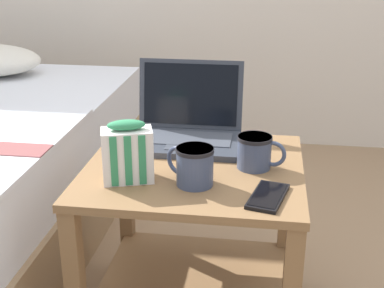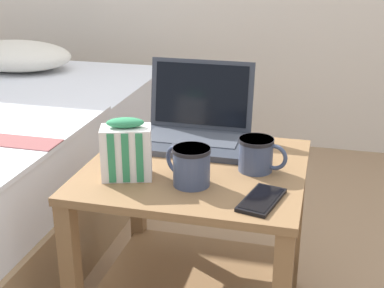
{
  "view_description": "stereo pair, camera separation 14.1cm",
  "coord_description": "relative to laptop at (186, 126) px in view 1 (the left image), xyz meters",
  "views": [
    {
      "loc": [
        0.19,
        -1.34,
        1.11
      ],
      "look_at": [
        0.0,
        -0.04,
        0.6
      ],
      "focal_mm": 50.0,
      "sensor_mm": 36.0,
      "label": 1
    },
    {
      "loc": [
        0.33,
        -1.32,
        1.11
      ],
      "look_at": [
        0.0,
        -0.04,
        0.6
      ],
      "focal_mm": 50.0,
      "sensor_mm": 36.0,
      "label": 2
    }
  ],
  "objects": [
    {
      "name": "snack_bag",
      "position": [
        -0.1,
        -0.31,
        0.03
      ],
      "size": [
        0.14,
        0.11,
        0.16
      ],
      "color": "white",
      "rests_on": "bedside_table"
    },
    {
      "name": "cell_phone",
      "position": [
        0.25,
        -0.36,
        -0.04
      ],
      "size": [
        0.11,
        0.17,
        0.01
      ],
      "color": "black",
      "rests_on": "bedside_table"
    },
    {
      "name": "mug_front_right",
      "position": [
        0.07,
        -0.31,
        0.01
      ],
      "size": [
        0.13,
        0.1,
        0.1
      ],
      "color": "#3F4C6B",
      "rests_on": "bedside_table"
    },
    {
      "name": "mug_front_left",
      "position": [
        0.22,
        -0.18,
        0.0
      ],
      "size": [
        0.13,
        0.09,
        0.09
      ],
      "color": "#3F4C6B",
      "rests_on": "bedside_table"
    },
    {
      "name": "laptop",
      "position": [
        0.0,
        0.0,
        0.0
      ],
      "size": [
        0.33,
        0.26,
        0.23
      ],
      "color": "#333842",
      "rests_on": "bedside_table"
    },
    {
      "name": "bedside_table",
      "position": [
        0.05,
        -0.19,
        -0.23
      ],
      "size": [
        0.6,
        0.56,
        0.52
      ],
      "color": "olive",
      "rests_on": "ground_plane"
    }
  ]
}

